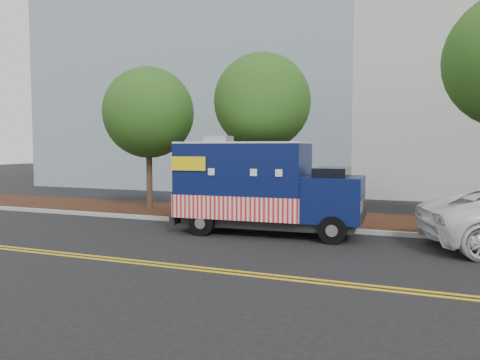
% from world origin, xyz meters
% --- Properties ---
extents(ground, '(120.00, 120.00, 0.00)m').
position_xyz_m(ground, '(0.00, 0.00, 0.00)').
color(ground, black).
rests_on(ground, ground).
extents(curb, '(120.00, 0.18, 0.15)m').
position_xyz_m(curb, '(0.00, 1.40, 0.07)').
color(curb, '#9E9E99').
rests_on(curb, ground).
extents(mulch_strip, '(120.00, 4.00, 0.15)m').
position_xyz_m(mulch_strip, '(0.00, 3.50, 0.07)').
color(mulch_strip, black).
rests_on(mulch_strip, ground).
extents(centerline_near, '(120.00, 0.10, 0.01)m').
position_xyz_m(centerline_near, '(0.00, -4.45, 0.01)').
color(centerline_near, gold).
rests_on(centerline_near, ground).
extents(centerline_far, '(120.00, 0.10, 0.01)m').
position_xyz_m(centerline_far, '(0.00, -4.70, 0.01)').
color(centerline_far, gold).
rests_on(centerline_far, ground).
extents(tree_a, '(3.91, 3.91, 6.29)m').
position_xyz_m(tree_a, '(-5.34, 3.17, 4.32)').
color(tree_a, '#38281C').
rests_on(tree_a, ground).
extents(tree_b, '(3.88, 3.88, 6.62)m').
position_xyz_m(tree_b, '(-0.32, 3.66, 4.66)').
color(tree_b, '#38281C').
rests_on(tree_b, ground).
extents(sign_post, '(0.06, 0.06, 2.40)m').
position_xyz_m(sign_post, '(-1.11, 1.55, 1.20)').
color(sign_post, '#473828').
rests_on(sign_post, ground).
extents(food_truck, '(6.25, 2.65, 3.23)m').
position_xyz_m(food_truck, '(0.77, 0.28, 1.46)').
color(food_truck, black).
rests_on(food_truck, ground).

